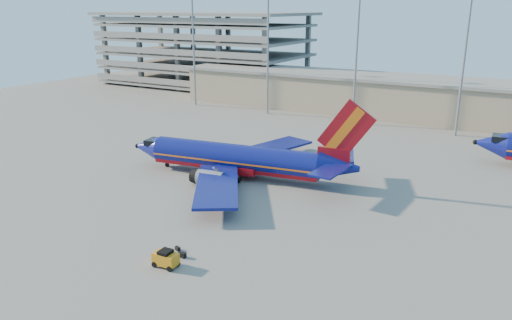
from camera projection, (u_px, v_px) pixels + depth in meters
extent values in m
plane|color=slate|center=(265.00, 199.00, 62.15)|extent=(220.00, 220.00, 0.00)
cube|color=gray|center=(442.00, 102.00, 104.17)|extent=(120.00, 15.00, 8.00)
cube|color=slate|center=(444.00, 82.00, 102.93)|extent=(122.00, 16.00, 0.60)
cube|color=slate|center=(206.00, 82.00, 152.74)|extent=(60.00, 30.00, 0.70)
cube|color=slate|center=(205.00, 68.00, 151.50)|extent=(60.00, 30.00, 0.70)
cube|color=slate|center=(205.00, 54.00, 150.26)|extent=(60.00, 30.00, 0.70)
cube|color=slate|center=(204.00, 39.00, 149.02)|extent=(60.00, 30.00, 0.70)
cube|color=slate|center=(204.00, 25.00, 147.79)|extent=(60.00, 30.00, 0.70)
cube|color=slate|center=(204.00, 14.00, 146.84)|extent=(62.00, 32.00, 0.80)
cube|color=slate|center=(228.00, 47.00, 160.69)|extent=(1.20, 1.20, 21.00)
cylinder|color=gray|center=(194.00, 46.00, 117.61)|extent=(0.44, 0.44, 28.00)
cylinder|color=gray|center=(268.00, 50.00, 108.04)|extent=(0.44, 0.44, 28.00)
cylinder|color=gray|center=(356.00, 54.00, 98.47)|extent=(0.44, 0.44, 28.00)
cylinder|color=gray|center=(464.00, 59.00, 88.90)|extent=(0.44, 0.44, 28.00)
cylinder|color=navy|center=(235.00, 157.00, 70.02)|extent=(24.67, 7.28, 3.76)
cube|color=maroon|center=(235.00, 164.00, 70.30)|extent=(24.57, 6.58, 1.32)
cube|color=orange|center=(235.00, 159.00, 70.09)|extent=(24.68, 7.32, 0.22)
cone|color=navy|center=(148.00, 147.00, 75.07)|extent=(4.77, 4.34, 3.76)
cube|color=black|center=(155.00, 142.00, 74.32)|extent=(2.80, 2.97, 0.81)
cone|color=navy|center=(339.00, 167.00, 64.69)|extent=(5.78, 4.49, 3.76)
cube|color=maroon|center=(334.00, 156.00, 64.57)|extent=(4.30, 1.18, 2.24)
cube|color=maroon|center=(346.00, 130.00, 63.02)|extent=(7.42, 1.41, 8.11)
cube|color=orange|center=(345.00, 130.00, 63.09)|extent=(4.97, 1.15, 6.36)
cube|color=navy|center=(342.00, 155.00, 67.73)|extent=(5.12, 7.16, 0.22)
cube|color=navy|center=(330.00, 170.00, 61.60)|extent=(3.45, 6.68, 0.22)
cube|color=navy|center=(267.00, 149.00, 77.69)|extent=(9.13, 16.53, 0.36)
cube|color=navy|center=(217.00, 185.00, 61.81)|extent=(12.73, 16.02, 0.36)
cube|color=maroon|center=(239.00, 167.00, 70.24)|extent=(6.61, 4.81, 1.02)
cylinder|color=gray|center=(242.00, 157.00, 75.61)|extent=(3.93, 2.65, 2.13)
cylinder|color=gray|center=(211.00, 178.00, 66.22)|extent=(3.93, 2.65, 2.13)
cylinder|color=gray|center=(167.00, 163.00, 74.60)|extent=(0.28, 0.28, 1.12)
cylinder|color=black|center=(167.00, 165.00, 74.67)|extent=(0.68, 0.35, 0.65)
cylinder|color=black|center=(252.00, 169.00, 72.51)|extent=(0.93, 0.68, 0.85)
cylinder|color=black|center=(238.00, 180.00, 67.82)|extent=(0.93, 0.68, 0.85)
cone|color=navy|center=(490.00, 144.00, 76.01)|extent=(4.87, 4.34, 4.10)
cube|color=black|center=(502.00, 138.00, 75.07)|extent=(2.81, 3.02, 0.89)
cube|color=orange|center=(166.00, 259.00, 45.87)|extent=(2.33, 1.41, 1.08)
cube|color=black|center=(165.00, 252.00, 45.68)|extent=(1.14, 1.24, 0.38)
cylinder|color=black|center=(162.00, 259.00, 46.91)|extent=(0.57, 0.22, 0.56)
cylinder|color=black|center=(154.00, 264.00, 45.90)|extent=(0.57, 0.22, 0.56)
cylinder|color=black|center=(177.00, 263.00, 46.16)|extent=(0.57, 0.22, 0.56)
cylinder|color=black|center=(170.00, 269.00, 45.15)|extent=(0.57, 0.22, 0.56)
cube|color=black|center=(160.00, 256.00, 47.51)|extent=(0.67, 0.62, 0.53)
cube|color=black|center=(180.00, 254.00, 47.85)|extent=(0.55, 0.51, 0.49)
cube|color=black|center=(183.00, 255.00, 47.68)|extent=(0.48, 0.46, 0.50)
cube|color=black|center=(178.00, 249.00, 49.13)|extent=(0.66, 0.50, 0.37)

